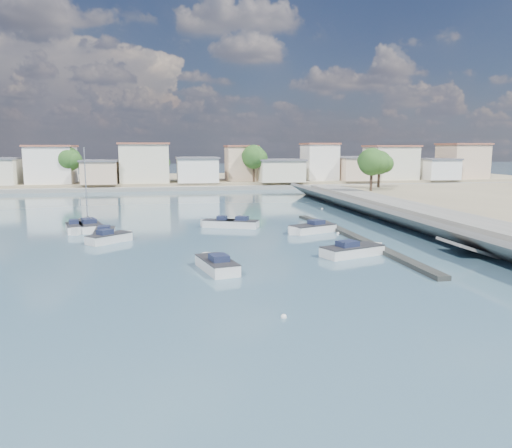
{
  "coord_description": "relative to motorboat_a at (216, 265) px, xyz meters",
  "views": [
    {
      "loc": [
        -11.17,
        -32.31,
        8.83
      ],
      "look_at": [
        -2.42,
        14.98,
        1.4
      ],
      "focal_mm": 35.0,
      "sensor_mm": 36.0,
      "label": 1
    }
  ],
  "objects": [
    {
      "name": "ground",
      "position": [
        7.62,
        37.05,
        -0.38
      ],
      "size": [
        400.0,
        400.0,
        0.0
      ],
      "primitive_type": "plane",
      "color": "#345369",
      "rests_on": "ground"
    },
    {
      "name": "seawall_walkway",
      "position": [
        26.12,
        10.05,
        0.52
      ],
      "size": [
        5.0,
        90.0,
        1.8
      ],
      "primitive_type": "cube",
      "color": "slate",
      "rests_on": "ground"
    },
    {
      "name": "breakwater",
      "position": [
        14.52,
        9.74,
        -0.21
      ],
      "size": [
        2.0,
        31.02,
        0.35
      ],
      "color": "black",
      "rests_on": "ground"
    },
    {
      "name": "far_shore_land",
      "position": [
        7.62,
        89.05,
        0.32
      ],
      "size": [
        160.0,
        40.0,
        1.4
      ],
      "primitive_type": "cube",
      "color": "gray",
      "rests_on": "ground"
    },
    {
      "name": "far_shore_quay",
      "position": [
        7.62,
        68.05,
        0.02
      ],
      "size": [
        160.0,
        2.5,
        0.8
      ],
      "primitive_type": "cube",
      "color": "slate",
      "rests_on": "ground"
    },
    {
      "name": "far_town",
      "position": [
        18.33,
        73.97,
        4.56
      ],
      "size": [
        113.01,
        12.8,
        8.35
      ],
      "color": "beige",
      "rests_on": "far_shore_land"
    },
    {
      "name": "shore_trees",
      "position": [
        15.96,
        65.17,
        5.84
      ],
      "size": [
        74.56,
        38.32,
        7.92
      ],
      "color": "#38281E",
      "rests_on": "ground"
    },
    {
      "name": "motorboat_a",
      "position": [
        0.0,
        0.0,
        0.0
      ],
      "size": [
        2.91,
        5.52,
        1.48
      ],
      "color": "silver",
      "rests_on": "ground"
    },
    {
      "name": "motorboat_b",
      "position": [
        -8.56,
        12.45,
        -0.0
      ],
      "size": [
        4.22,
        4.0,
        1.48
      ],
      "color": "silver",
      "rests_on": "ground"
    },
    {
      "name": "motorboat_c",
      "position": [
        4.23,
        18.9,
        0.0
      ],
      "size": [
        4.88,
        3.4,
        1.48
      ],
      "color": "silver",
      "rests_on": "ground"
    },
    {
      "name": "motorboat_d",
      "position": [
        11.36,
        14.09,
        -0.0
      ],
      "size": [
        5.5,
        3.79,
        1.48
      ],
      "color": "silver",
      "rests_on": "ground"
    },
    {
      "name": "motorboat_e",
      "position": [
        -9.41,
        15.0,
        -0.0
      ],
      "size": [
        2.08,
        5.23,
        1.48
      ],
      "color": "silver",
      "rests_on": "ground"
    },
    {
      "name": "motorboat_f",
      "position": [
        2.21,
        19.56,
        -0.0
      ],
      "size": [
        3.88,
        2.65,
        1.48
      ],
      "color": "silver",
      "rests_on": "ground"
    },
    {
      "name": "motorboat_g",
      "position": [
        -12.89,
        18.81,
        0.0
      ],
      "size": [
        2.44,
        4.55,
        1.48
      ],
      "color": "silver",
      "rests_on": "ground"
    },
    {
      "name": "motorboat_h",
      "position": [
        11.79,
        2.82,
        -0.0
      ],
      "size": [
        5.91,
        3.69,
        1.48
      ],
      "color": "silver",
      "rests_on": "ground"
    },
    {
      "name": "sailboat",
      "position": [
        -11.86,
        20.76,
        0.03
      ],
      "size": [
        4.09,
        7.19,
        9.0
      ],
      "color": "silver",
      "rests_on": "ground"
    },
    {
      "name": "mooring_buoys",
      "position": [
        12.78,
        9.68,
        -0.33
      ],
      "size": [
        18.51,
        44.11,
        0.32
      ],
      "color": "white",
      "rests_on": "ground"
    }
  ]
}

